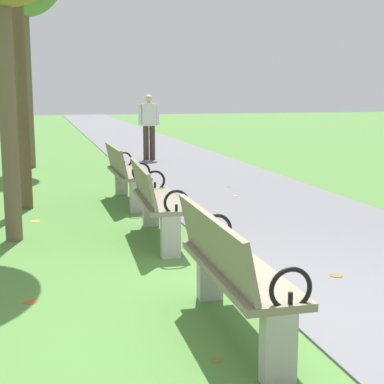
{
  "coord_description": "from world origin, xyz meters",
  "views": [
    {
      "loc": [
        -1.78,
        -3.8,
        1.72
      ],
      "look_at": [
        -0.05,
        2.74,
        0.55
      ],
      "focal_mm": 54.44,
      "sensor_mm": 36.0,
      "label": 1
    }
  ],
  "objects_px": {
    "park_bench_1": "(232,270)",
    "park_bench_2": "(155,200)",
    "pedestrian_walking": "(149,123)",
    "park_bench_3": "(125,172)"
  },
  "relations": [
    {
      "from": "park_bench_3",
      "to": "pedestrian_walking",
      "type": "relative_size",
      "value": 0.99
    },
    {
      "from": "park_bench_2",
      "to": "pedestrian_walking",
      "type": "distance_m",
      "value": 8.03
    },
    {
      "from": "park_bench_1",
      "to": "park_bench_2",
      "type": "relative_size",
      "value": 0.99
    },
    {
      "from": "park_bench_3",
      "to": "pedestrian_walking",
      "type": "xyz_separation_m",
      "value": [
        1.42,
        5.51,
        0.44
      ]
    },
    {
      "from": "park_bench_1",
      "to": "pedestrian_walking",
      "type": "relative_size",
      "value": 0.99
    },
    {
      "from": "park_bench_3",
      "to": "pedestrian_walking",
      "type": "height_order",
      "value": "pedestrian_walking"
    },
    {
      "from": "park_bench_3",
      "to": "pedestrian_walking",
      "type": "distance_m",
      "value": 5.7
    },
    {
      "from": "park_bench_1",
      "to": "park_bench_2",
      "type": "bearing_deg",
      "value": 90.0
    },
    {
      "from": "park_bench_1",
      "to": "park_bench_3",
      "type": "xyz_separation_m",
      "value": [
        0.0,
        5.15,
        0.0
      ]
    },
    {
      "from": "pedestrian_walking",
      "to": "park_bench_3",
      "type": "bearing_deg",
      "value": -104.46
    }
  ]
}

